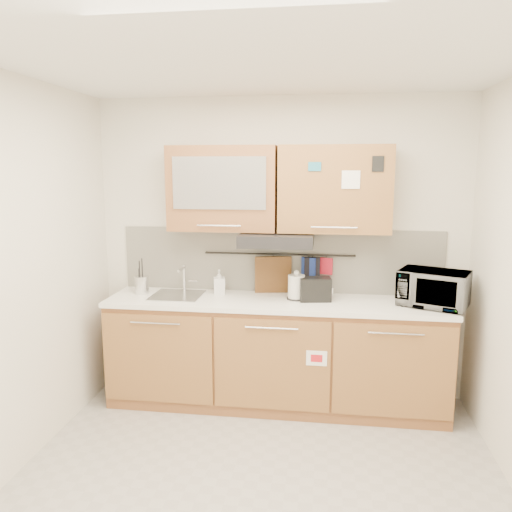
% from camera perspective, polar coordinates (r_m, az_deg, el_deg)
% --- Properties ---
extents(floor, '(3.20, 3.20, 0.00)m').
position_cam_1_polar(floor, '(3.47, 0.04, -25.17)').
color(floor, '#9E9993').
rests_on(floor, ground).
extents(ceiling, '(3.20, 3.20, 0.00)m').
position_cam_1_polar(ceiling, '(2.90, 0.04, 22.03)').
color(ceiling, white).
rests_on(ceiling, wall_back).
extents(wall_back, '(3.20, 0.00, 3.20)m').
position_cam_1_polar(wall_back, '(4.38, 2.71, 0.82)').
color(wall_back, silver).
rests_on(wall_back, ground).
extents(wall_left, '(0.00, 3.00, 3.00)m').
position_cam_1_polar(wall_left, '(3.51, -26.85, -2.54)').
color(wall_left, silver).
rests_on(wall_left, ground).
extents(base_cabinet, '(2.80, 0.64, 0.88)m').
position_cam_1_polar(base_cabinet, '(4.32, 2.23, -11.62)').
color(base_cabinet, '#945F34').
rests_on(base_cabinet, floor).
extents(countertop, '(2.82, 0.62, 0.04)m').
position_cam_1_polar(countertop, '(4.16, 2.28, -5.29)').
color(countertop, white).
rests_on(countertop, base_cabinet).
extents(backsplash, '(2.80, 0.02, 0.56)m').
position_cam_1_polar(backsplash, '(4.39, 2.68, -0.49)').
color(backsplash, silver).
rests_on(backsplash, countertop).
extents(upper_cabinets, '(1.82, 0.37, 0.70)m').
position_cam_1_polar(upper_cabinets, '(4.15, 2.48, 7.69)').
color(upper_cabinets, '#945F34').
rests_on(upper_cabinets, wall_back).
extents(range_hood, '(0.60, 0.46, 0.10)m').
position_cam_1_polar(range_hood, '(4.12, 2.41, 1.93)').
color(range_hood, black).
rests_on(range_hood, upper_cabinets).
extents(sink, '(0.42, 0.40, 0.26)m').
position_cam_1_polar(sink, '(4.34, -8.97, -4.45)').
color(sink, silver).
rests_on(sink, countertop).
extents(utensil_rail, '(1.30, 0.02, 0.02)m').
position_cam_1_polar(utensil_rail, '(4.34, 2.65, 0.20)').
color(utensil_rail, black).
rests_on(utensil_rail, backsplash).
extents(utensil_crock, '(0.15, 0.15, 0.31)m').
position_cam_1_polar(utensil_crock, '(4.46, -12.91, -3.19)').
color(utensil_crock, silver).
rests_on(utensil_crock, countertop).
extents(kettle, '(0.19, 0.18, 0.25)m').
position_cam_1_polar(kettle, '(4.17, 4.65, -3.64)').
color(kettle, silver).
rests_on(kettle, countertop).
extents(toaster, '(0.27, 0.19, 0.19)m').
position_cam_1_polar(toaster, '(4.14, 6.76, -3.75)').
color(toaster, black).
rests_on(toaster, countertop).
extents(microwave, '(0.61, 0.52, 0.28)m').
position_cam_1_polar(microwave, '(4.18, 19.61, -3.51)').
color(microwave, '#999999').
rests_on(microwave, countertop).
extents(soap_bottle, '(0.12, 0.12, 0.21)m').
position_cam_1_polar(soap_bottle, '(4.34, -4.22, -2.97)').
color(soap_bottle, '#999999').
rests_on(soap_bottle, countertop).
extents(cutting_board, '(0.32, 0.08, 0.39)m').
position_cam_1_polar(cutting_board, '(4.37, 1.96, -2.62)').
color(cutting_board, brown).
rests_on(cutting_board, utensil_rail).
extents(oven_mitt, '(0.13, 0.08, 0.21)m').
position_cam_1_polar(oven_mitt, '(4.33, 6.03, -1.54)').
color(oven_mitt, navy).
rests_on(oven_mitt, utensil_rail).
extents(dark_pouch, '(0.14, 0.04, 0.21)m').
position_cam_1_polar(dark_pouch, '(4.33, 6.43, -1.57)').
color(dark_pouch, black).
rests_on(dark_pouch, utensil_rail).
extents(pot_holder, '(0.11, 0.06, 0.14)m').
position_cam_1_polar(pot_holder, '(4.32, 8.00, -1.15)').
color(pot_holder, '#B2172A').
rests_on(pot_holder, utensil_rail).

